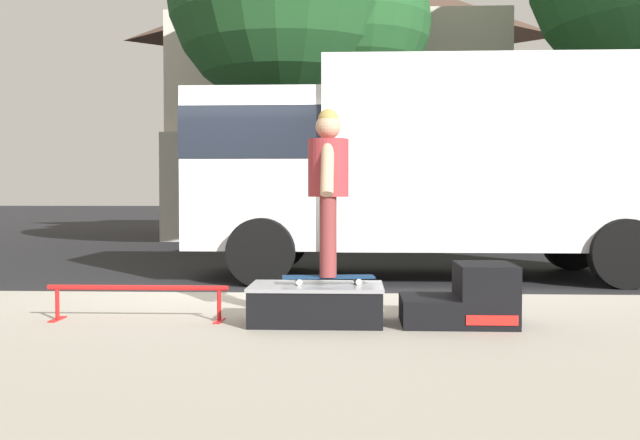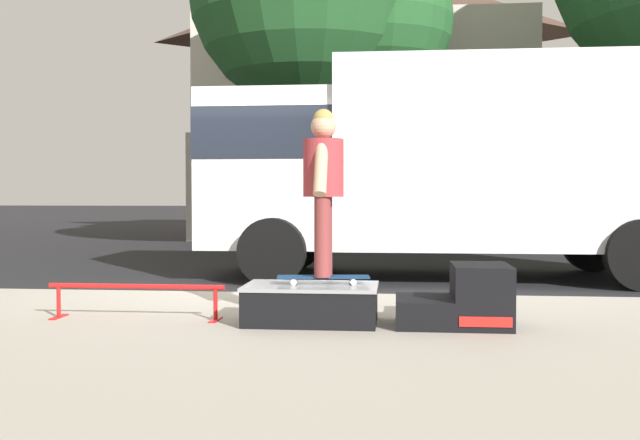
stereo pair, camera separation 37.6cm
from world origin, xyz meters
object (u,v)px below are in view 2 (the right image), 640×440
(grind_rail, at_px, (136,292))
(skateboard, at_px, (323,277))
(kicker_ramp, at_px, (463,300))
(box_truck, at_px, (445,160))
(skate_box, at_px, (311,302))
(skater_kid, at_px, (323,178))

(grind_rail, xyz_separation_m, skateboard, (1.64, 0.01, 0.15))
(kicker_ramp, bearing_deg, box_truck, 88.20)
(skate_box, height_order, kicker_ramp, kicker_ramp)
(skate_box, distance_m, skateboard, 0.23)
(box_truck, bearing_deg, kicker_ramp, -91.80)
(skate_box, distance_m, box_truck, 5.02)
(skateboard, bearing_deg, skater_kid, -45.00)
(kicker_ramp, xyz_separation_m, skateboard, (-1.17, 0.05, 0.17))
(grind_rail, bearing_deg, box_truck, 57.11)
(skater_kid, height_order, box_truck, box_truck)
(skate_box, bearing_deg, box_truck, 73.02)
(skate_box, xyz_separation_m, kicker_ramp, (1.26, -0.00, 0.04))
(skate_box, distance_m, kicker_ramp, 1.26)
(grind_rail, height_order, skater_kid, skater_kid)
(skater_kid, bearing_deg, grind_rail, -179.77)
(skate_box, relative_size, kicker_ramp, 1.20)
(skateboard, bearing_deg, skate_box, -150.88)
(skate_box, height_order, box_truck, box_truck)
(box_truck, bearing_deg, skater_kid, -106.05)
(grind_rail, height_order, box_truck, box_truck)
(grind_rail, xyz_separation_m, skater_kid, (1.64, 0.01, 0.99))
(skate_box, relative_size, box_truck, 0.16)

